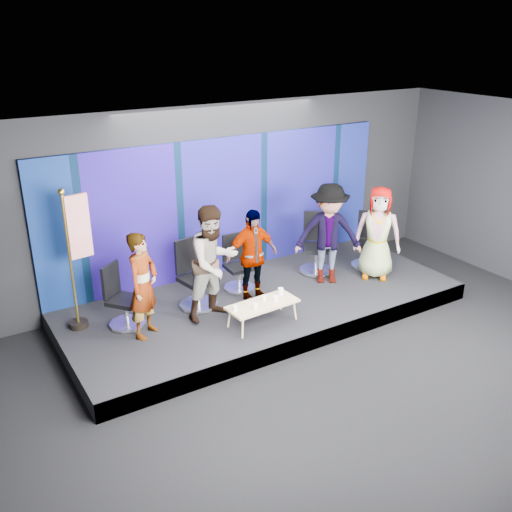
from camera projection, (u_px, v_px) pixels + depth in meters
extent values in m
plane|color=black|center=(355.00, 381.00, 8.26)|extent=(10.00, 10.00, 0.00)
cube|color=black|center=(222.00, 198.00, 10.76)|extent=(10.00, 0.02, 3.50)
cube|color=black|center=(374.00, 139.00, 6.94)|extent=(10.00, 8.00, 0.02)
cube|color=black|center=(264.00, 305.00, 10.18)|extent=(7.00, 3.00, 0.30)
cube|color=navy|center=(223.00, 206.00, 10.77)|extent=(7.00, 0.08, 2.60)
cylinder|color=silver|center=(127.00, 324.00, 9.16)|extent=(0.82, 0.82, 0.06)
cylinder|color=silver|center=(126.00, 312.00, 9.07)|extent=(0.07, 0.07, 0.39)
cube|color=black|center=(125.00, 301.00, 9.00)|extent=(0.66, 0.66, 0.07)
cube|color=black|center=(111.00, 280.00, 8.95)|extent=(0.37, 0.30, 0.54)
imported|color=black|center=(143.00, 285.00, 8.60)|extent=(0.73, 0.70, 1.68)
cylinder|color=silver|center=(199.00, 305.00, 9.77)|extent=(0.77, 0.77, 0.07)
cylinder|color=silver|center=(198.00, 291.00, 9.68)|extent=(0.08, 0.08, 0.44)
cube|color=black|center=(198.00, 280.00, 9.59)|extent=(0.61, 0.61, 0.08)
cube|color=black|center=(187.00, 255.00, 9.64)|extent=(0.49, 0.14, 0.61)
imported|color=black|center=(214.00, 263.00, 9.12)|extent=(1.04, 0.87, 1.91)
cylinder|color=silver|center=(239.00, 288.00, 10.41)|extent=(0.60, 0.60, 0.06)
cylinder|color=silver|center=(239.00, 277.00, 10.33)|extent=(0.07, 0.07, 0.38)
cube|color=black|center=(239.00, 267.00, 10.26)|extent=(0.48, 0.48, 0.07)
cube|color=black|center=(233.00, 247.00, 10.33)|extent=(0.42, 0.07, 0.52)
imported|color=black|center=(252.00, 256.00, 9.76)|extent=(0.98, 0.46, 1.64)
cylinder|color=silver|center=(316.00, 270.00, 11.14)|extent=(0.90, 0.90, 0.07)
cylinder|color=silver|center=(316.00, 258.00, 11.05)|extent=(0.08, 0.08, 0.44)
cube|color=black|center=(317.00, 248.00, 10.96)|extent=(0.72, 0.72, 0.08)
cube|color=black|center=(316.00, 226.00, 11.07)|extent=(0.44, 0.30, 0.60)
imported|color=black|center=(329.00, 234.00, 10.41)|extent=(1.41, 1.23, 1.89)
cylinder|color=silver|center=(366.00, 265.00, 11.37)|extent=(0.87, 0.87, 0.06)
cylinder|color=silver|center=(367.00, 255.00, 11.28)|extent=(0.07, 0.07, 0.41)
cube|color=black|center=(368.00, 245.00, 11.21)|extent=(0.70, 0.70, 0.07)
cube|color=black|center=(369.00, 225.00, 11.30)|extent=(0.36, 0.35, 0.56)
imported|color=black|center=(378.00, 233.00, 10.64)|extent=(1.01, 1.00, 1.77)
cube|color=tan|center=(262.00, 304.00, 9.12)|extent=(1.19, 0.56, 0.04)
cylinder|color=tan|center=(243.00, 328.00, 8.77)|extent=(0.03, 0.03, 0.32)
cylinder|color=tan|center=(229.00, 318.00, 9.06)|extent=(0.03, 0.03, 0.32)
cylinder|color=tan|center=(295.00, 310.00, 9.31)|extent=(0.03, 0.03, 0.32)
cylinder|color=tan|center=(281.00, 302.00, 9.60)|extent=(0.03, 0.03, 0.32)
cylinder|color=white|center=(235.00, 308.00, 8.85)|extent=(0.08, 0.08, 0.09)
cylinder|color=white|center=(255.00, 306.00, 8.93)|extent=(0.08, 0.08, 0.09)
cylinder|color=white|center=(264.00, 298.00, 9.19)|extent=(0.07, 0.07, 0.08)
cylinder|color=white|center=(275.00, 298.00, 9.17)|extent=(0.08, 0.08, 0.10)
cylinder|color=white|center=(281.00, 291.00, 9.40)|extent=(0.09, 0.09, 0.11)
cylinder|color=black|center=(79.00, 324.00, 9.12)|extent=(0.30, 0.30, 0.10)
cylinder|color=gold|center=(70.00, 261.00, 8.71)|extent=(0.04, 0.04, 2.09)
sphere|color=gold|center=(61.00, 192.00, 8.29)|extent=(0.10, 0.10, 0.10)
cube|color=#B41418|center=(78.00, 226.00, 8.61)|extent=(0.37, 0.12, 1.00)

